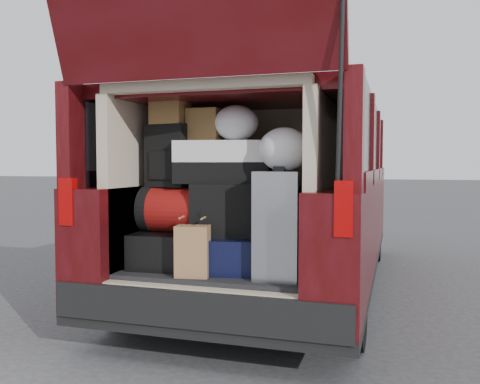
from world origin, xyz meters
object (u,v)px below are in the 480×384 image
Objects in this scene: silver_roller at (282,224)px; red_duffel at (176,210)px; black_soft_case at (229,210)px; navy_hardshell at (227,253)px; backpack at (170,156)px; kraft_bag at (193,251)px; twotone_duffel at (224,162)px; black_hardshell at (172,248)px.

silver_roller is 0.77m from red_duffel.
navy_hardshell is at bearing -123.80° from black_soft_case.
red_duffel is at bearing 170.26° from navy_hardshell.
backpack reaches higher than navy_hardshell.
kraft_bag is at bearing -49.49° from red_duffel.
black_soft_case is (0.15, 0.29, 0.24)m from kraft_bag.
navy_hardshell is 0.47m from red_duffel.
kraft_bag is at bearing -160.85° from silver_roller.
twotone_duffel reaches higher than black_soft_case.
red_duffel is 1.11× the size of backpack.
black_hardshell is at bearing 175.84° from twotone_duffel.
twotone_duffel is (-0.44, 0.16, 0.39)m from silver_roller.
backpack is 0.39m from twotone_duffel.
kraft_bag is (-0.14, -0.27, 0.05)m from navy_hardshell.
navy_hardshell is 1.07× the size of black_soft_case.
black_hardshell is 0.43m from kraft_bag.
black_soft_case is at bearing -6.49° from black_hardshell.
black_soft_case is 0.57m from backpack.
backpack reaches higher than silver_roller.
black_hardshell is at bearing 165.25° from navy_hardshell.
backpack is (-0.82, 0.11, 0.43)m from silver_roller.
backpack reaches higher than kraft_bag.
black_soft_case is at bearing 2.24° from red_duffel.
black_soft_case is (0.38, 0.01, 0.01)m from red_duffel.
red_duffel reaches higher than navy_hardshell.
silver_roller reaches higher than black_soft_case.
silver_roller is 0.59m from kraft_bag.
navy_hardshell is at bearing 167.61° from silver_roller.
navy_hardshell is 0.29m from black_soft_case.
black_soft_case is at bearing -56.10° from twotone_duffel.
red_duffel is at bearing 120.77° from kraft_bag.
red_duffel is 0.46m from twotone_duffel.
backpack is at bearing 176.89° from twotone_duffel.
kraft_bag is at bearing -50.88° from black_hardshell.
kraft_bag is 0.67m from twotone_duffel.
silver_roller is 2.06× the size of kraft_bag.
silver_roller is 0.94m from backpack.
red_duffel is 0.98× the size of black_soft_case.
silver_roller is (0.81, -0.12, 0.21)m from black_hardshell.
kraft_bag is at bearing -125.69° from black_soft_case.
black_soft_case is at bearing 53.35° from kraft_bag.
navy_hardshell is at bearing -0.56° from red_duffel.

